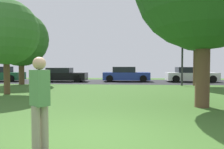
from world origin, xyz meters
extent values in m
plane|color=#3D6628|center=(0.00, 0.00, 0.00)|extent=(44.00, 44.00, 0.00)
cube|color=#28282B|center=(0.00, 16.00, 0.00)|extent=(44.00, 6.40, 0.01)
cylinder|color=brown|center=(5.85, 12.26, 1.56)|extent=(0.45, 0.45, 3.11)
sphere|color=#38702D|center=(5.85, 12.26, 4.95)|extent=(4.70, 4.70, 4.70)
cylinder|color=brown|center=(3.40, 3.61, 1.34)|extent=(0.50, 0.50, 2.69)
cylinder|color=brown|center=(-5.65, 6.61, 1.14)|extent=(0.31, 0.31, 2.28)
sphere|color=#38702D|center=(-5.65, 6.61, 3.27)|extent=(3.43, 3.43, 3.43)
cylinder|color=brown|center=(-7.79, 12.48, 1.16)|extent=(0.42, 0.42, 2.33)
sphere|color=#2D6023|center=(-7.79, 12.48, 3.64)|extent=(4.35, 4.35, 4.35)
cylinder|color=gray|center=(-0.85, -0.90, 0.41)|extent=(0.14, 0.14, 0.82)
cylinder|color=gray|center=(-0.75, -0.77, 0.41)|extent=(0.14, 0.14, 0.82)
cube|color=#51894C|center=(-0.80, -0.84, 1.12)|extent=(0.39, 0.37, 0.61)
sphere|color=tan|center=(-0.80, -0.84, 1.54)|extent=(0.22, 0.22, 0.22)
cube|color=#195633|center=(-11.44, 15.79, 0.51)|extent=(4.06, 1.79, 0.72)
cylinder|color=black|center=(-10.02, 16.69, 0.32)|extent=(0.64, 0.22, 0.64)
cylinder|color=black|center=(-10.02, 14.90, 0.32)|extent=(0.64, 0.22, 0.64)
cube|color=black|center=(-5.42, 15.66, 0.50)|extent=(4.59, 1.71, 0.70)
cube|color=black|center=(-5.65, 15.66, 1.08)|extent=(2.21, 1.51, 0.46)
cylinder|color=black|center=(-3.81, 16.52, 0.32)|extent=(0.64, 0.22, 0.64)
cylinder|color=black|center=(-3.81, 14.80, 0.32)|extent=(0.64, 0.22, 0.64)
cylinder|color=black|center=(-7.03, 16.52, 0.32)|extent=(0.64, 0.22, 0.64)
cylinder|color=black|center=(-7.03, 14.80, 0.32)|extent=(0.64, 0.22, 0.64)
cube|color=#233893|center=(0.61, 16.33, 0.51)|extent=(4.37, 1.79, 0.73)
cube|color=black|center=(0.39, 16.33, 1.14)|extent=(2.10, 1.58, 0.52)
cylinder|color=black|center=(2.14, 17.23, 0.32)|extent=(0.64, 0.22, 0.64)
cylinder|color=black|center=(2.14, 15.44, 0.32)|extent=(0.64, 0.22, 0.64)
cylinder|color=black|center=(-0.92, 17.23, 0.32)|extent=(0.64, 0.22, 0.64)
cylinder|color=black|center=(-0.92, 15.44, 0.32)|extent=(0.64, 0.22, 0.64)
cube|color=white|center=(6.63, 16.26, 0.50)|extent=(4.56, 1.90, 0.71)
cube|color=black|center=(6.40, 16.26, 1.12)|extent=(2.19, 1.67, 0.52)
cylinder|color=black|center=(8.23, 17.20, 0.32)|extent=(0.64, 0.22, 0.64)
cylinder|color=black|center=(8.23, 15.31, 0.32)|extent=(0.64, 0.22, 0.64)
cylinder|color=black|center=(5.03, 17.20, 0.32)|extent=(0.64, 0.22, 0.64)
cylinder|color=black|center=(5.03, 15.31, 0.32)|extent=(0.64, 0.22, 0.64)
cylinder|color=#2D2D33|center=(4.79, 12.20, 2.25)|extent=(0.14, 0.14, 4.50)
camera|label=1|loc=(0.70, -4.45, 1.50)|focal=34.97mm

